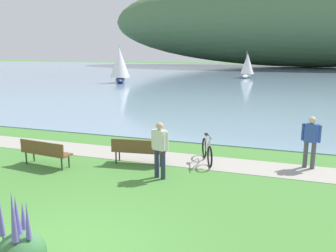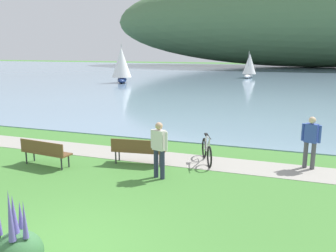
{
  "view_description": "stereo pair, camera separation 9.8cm",
  "coord_description": "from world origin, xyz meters",
  "px_view_note": "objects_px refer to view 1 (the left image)",
  "views": [
    {
      "loc": [
        3.82,
        -5.06,
        3.77
      ],
      "look_at": [
        -0.26,
        6.96,
        1.0
      ],
      "focal_mm": 37.49,
      "sensor_mm": 36.0,
      "label": 1
    },
    {
      "loc": [
        3.91,
        -5.02,
        3.77
      ],
      "look_at": [
        -0.26,
        6.96,
        1.0
      ],
      "focal_mm": 37.49,
      "sensor_mm": 36.0,
      "label": 2
    }
  ],
  "objects_px": {
    "park_bench_near_camera": "(138,149)",
    "person_at_shoreline": "(311,139)",
    "sailboat_nearest_to_shore": "(120,65)",
    "park_bench_further_along": "(45,151)",
    "sailboat_mid_bay": "(247,65)",
    "person_on_the_grass": "(160,147)",
    "bicycle_leaning_near_bench": "(207,151)"
  },
  "relations": [
    {
      "from": "sailboat_mid_bay",
      "to": "person_at_shoreline",
      "type": "bearing_deg",
      "value": -80.62
    },
    {
      "from": "park_bench_near_camera",
      "to": "person_at_shoreline",
      "type": "distance_m",
      "value": 5.58
    },
    {
      "from": "park_bench_near_camera",
      "to": "sailboat_nearest_to_shore",
      "type": "height_order",
      "value": "sailboat_nearest_to_shore"
    },
    {
      "from": "sailboat_mid_bay",
      "to": "person_on_the_grass",
      "type": "bearing_deg",
      "value": -87.36
    },
    {
      "from": "person_on_the_grass",
      "to": "bicycle_leaning_near_bench",
      "type": "bearing_deg",
      "value": 62.43
    },
    {
      "from": "park_bench_further_along",
      "to": "sailboat_mid_bay",
      "type": "xyz_separation_m",
      "value": [
        2.14,
        39.3,
        1.18
      ]
    },
    {
      "from": "person_at_shoreline",
      "to": "sailboat_mid_bay",
      "type": "distance_m",
      "value": 37.22
    },
    {
      "from": "bicycle_leaning_near_bench",
      "to": "person_at_shoreline",
      "type": "distance_m",
      "value": 3.34
    },
    {
      "from": "person_on_the_grass",
      "to": "sailboat_nearest_to_shore",
      "type": "height_order",
      "value": "sailboat_nearest_to_shore"
    },
    {
      "from": "person_at_shoreline",
      "to": "sailboat_mid_bay",
      "type": "relative_size",
      "value": 0.49
    },
    {
      "from": "person_at_shoreline",
      "to": "person_on_the_grass",
      "type": "xyz_separation_m",
      "value": [
        -4.26,
        -2.39,
        0.0
      ]
    },
    {
      "from": "sailboat_nearest_to_shore",
      "to": "person_at_shoreline",
      "type": "bearing_deg",
      "value": -52.39
    },
    {
      "from": "person_at_shoreline",
      "to": "person_on_the_grass",
      "type": "bearing_deg",
      "value": -150.73
    },
    {
      "from": "bicycle_leaning_near_bench",
      "to": "person_at_shoreline",
      "type": "xyz_separation_m",
      "value": [
        3.26,
        0.47,
        0.58
      ]
    },
    {
      "from": "bicycle_leaning_near_bench",
      "to": "person_at_shoreline",
      "type": "relative_size",
      "value": 0.97
    },
    {
      "from": "person_at_shoreline",
      "to": "bicycle_leaning_near_bench",
      "type": "bearing_deg",
      "value": -171.84
    },
    {
      "from": "sailboat_nearest_to_shore",
      "to": "sailboat_mid_bay",
      "type": "distance_m",
      "value": 17.69
    },
    {
      "from": "park_bench_near_camera",
      "to": "bicycle_leaning_near_bench",
      "type": "height_order",
      "value": "bicycle_leaning_near_bench"
    },
    {
      "from": "park_bench_near_camera",
      "to": "park_bench_further_along",
      "type": "distance_m",
      "value": 3.06
    },
    {
      "from": "park_bench_further_along",
      "to": "bicycle_leaning_near_bench",
      "type": "bearing_deg",
      "value": 23.25
    },
    {
      "from": "person_at_shoreline",
      "to": "sailboat_nearest_to_shore",
      "type": "height_order",
      "value": "sailboat_nearest_to_shore"
    },
    {
      "from": "person_on_the_grass",
      "to": "person_at_shoreline",
      "type": "bearing_deg",
      "value": 29.27
    },
    {
      "from": "sailboat_nearest_to_shore",
      "to": "sailboat_mid_bay",
      "type": "bearing_deg",
      "value": 43.1
    },
    {
      "from": "park_bench_further_along",
      "to": "sailboat_nearest_to_shore",
      "type": "distance_m",
      "value": 29.32
    },
    {
      "from": "park_bench_further_along",
      "to": "sailboat_mid_bay",
      "type": "bearing_deg",
      "value": 86.89
    },
    {
      "from": "bicycle_leaning_near_bench",
      "to": "person_on_the_grass",
      "type": "xyz_separation_m",
      "value": [
        -1.0,
        -1.92,
        0.58
      ]
    },
    {
      "from": "person_at_shoreline",
      "to": "sailboat_mid_bay",
      "type": "xyz_separation_m",
      "value": [
        -6.06,
        36.71,
        0.72
      ]
    },
    {
      "from": "park_bench_near_camera",
      "to": "person_at_shoreline",
      "type": "relative_size",
      "value": 1.08
    },
    {
      "from": "park_bench_near_camera",
      "to": "person_at_shoreline",
      "type": "xyz_separation_m",
      "value": [
        5.38,
        1.4,
        0.46
      ]
    },
    {
      "from": "park_bench_further_along",
      "to": "sailboat_nearest_to_shore",
      "type": "relative_size",
      "value": 0.42
    },
    {
      "from": "park_bench_further_along",
      "to": "sailboat_nearest_to_shore",
      "type": "xyz_separation_m",
      "value": [
        -10.78,
        27.22,
        1.57
      ]
    },
    {
      "from": "sailboat_nearest_to_shore",
      "to": "park_bench_near_camera",
      "type": "bearing_deg",
      "value": -62.43
    }
  ]
}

